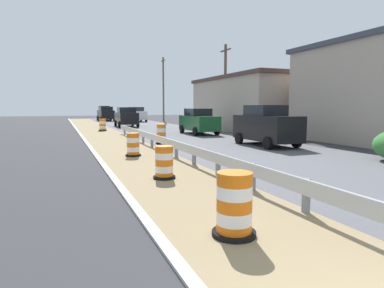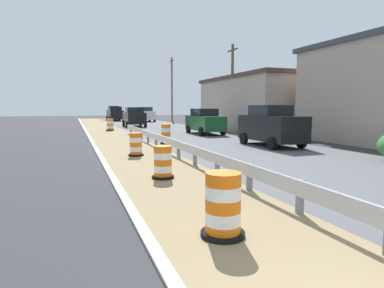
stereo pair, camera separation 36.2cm
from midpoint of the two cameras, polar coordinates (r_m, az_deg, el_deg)
name	(u,v)px [view 1 (the left image)]	position (r m, az deg, el deg)	size (l,w,h in m)	color
traffic_barrel_nearest	(234,207)	(5.61, 5.40, -10.78)	(0.74, 0.74, 1.08)	orange
traffic_barrel_close	(164,164)	(9.96, -5.83, -3.44)	(0.67, 0.67, 0.98)	orange
traffic_barrel_mid	(133,146)	(14.61, -10.79, -0.30)	(0.67, 0.67, 1.01)	orange
traffic_barrel_far	(161,135)	(19.16, -5.83, 1.56)	(0.66, 0.66, 1.14)	orange
traffic_barrel_farther	(103,125)	(30.42, -15.43, 3.09)	(0.72, 0.72, 1.05)	orange
car_lead_near_lane	(126,117)	(36.07, -11.51, 4.57)	(2.20, 4.59, 2.06)	black
car_trailing_near_lane	(137,114)	(47.90, -9.69, 5.05)	(2.18, 4.60, 2.05)	silver
car_lead_far_lane	(106,114)	(50.98, -14.78, 5.04)	(2.24, 4.38, 2.11)	black
car_mid_far_lane	(266,126)	(18.57, 12.11, 3.11)	(2.05, 4.29, 2.22)	black
car_trailing_far_lane	(104,113)	(56.51, -15.06, 5.21)	(1.98, 4.76, 2.23)	silver
car_distant_a	(199,121)	(25.93, 0.74, 3.92)	(1.98, 4.40, 1.98)	#195128
roadside_shop_far	(254,103)	(30.92, 10.30, 6.86)	(7.29, 12.74, 4.80)	#AD9E8E
utility_pole_mid	(225,86)	(29.95, 5.38, 9.85)	(0.24, 1.80, 7.54)	brown
utility_pole_far	(163,88)	(48.91, -5.15, 9.50)	(0.24, 1.80, 9.17)	brown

